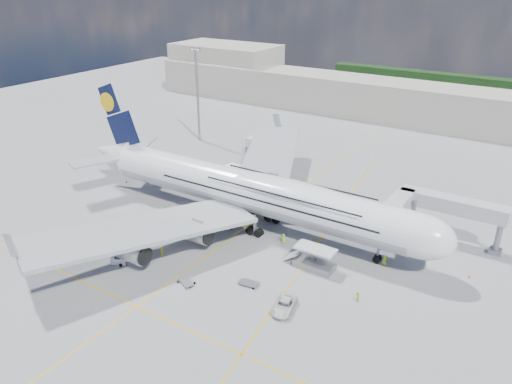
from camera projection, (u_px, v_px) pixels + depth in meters
The scene contains 31 objects.
ground at pixel (219, 247), 87.13m from camera, with size 300.00×300.00×0.00m, color gray.
taxi_line_main at pixel (219, 247), 87.13m from camera, with size 0.25×220.00×0.01m, color #DBA00B.
taxi_line_cross at pixel (137, 306), 71.73m from camera, with size 120.00×0.25×0.01m, color #DBA00B.
taxi_line_diag at pixel (317, 244), 87.96m from camera, with size 0.25×100.00×0.01m, color #DBA00B.
airliner at pixel (252, 192), 91.89m from camera, with size 77.26×79.15×23.71m.
jet_bridge at pixel (430, 207), 85.83m from camera, with size 18.80×12.10×8.50m.
cargo_loader at pixel (314, 261), 80.60m from camera, with size 8.53×3.20×3.67m.
light_mast at pixel (198, 94), 135.97m from camera, with size 3.00×0.70×25.50m.
terminal at pixel (397, 102), 157.79m from camera, with size 180.00×16.00×12.00m, color #B2AD9E.
hangar at pixel (226, 68), 194.72m from camera, with size 40.00×22.00×18.00m, color #B2AD9E.
dolly_row_a at pixel (129, 221), 95.18m from camera, with size 3.22×2.17×0.43m.
dolly_row_b at pixel (137, 232), 90.12m from camera, with size 2.81×1.90×1.63m.
dolly_row_c at pixel (192, 229), 91.18m from camera, with size 2.81×1.79×1.66m.
dolly_back at pixel (110, 232), 90.22m from camera, with size 2.97×2.29×1.67m.
dolly_nose_far at pixel (186, 282), 76.77m from camera, with size 3.25×2.73×0.42m.
dolly_nose_near at pixel (249, 283), 76.47m from camera, with size 3.21×1.93×0.45m.
baggage_tug at pixel (119, 260), 81.79m from camera, with size 2.67×1.92×1.52m.
catering_truck_inner at pixel (240, 177), 110.48m from camera, with size 7.78×3.40×4.55m.
catering_truck_outer at pixel (259, 148), 129.11m from camera, with size 7.58×3.62×4.36m.
service_van at pixel (284, 306), 70.65m from camera, with size 2.56×5.55×1.54m, color silver.
crew_nose at pixel (385, 261), 81.12m from camera, with size 0.69×0.45×1.89m, color #C4EB18.
crew_loader at pixel (357, 297), 72.36m from camera, with size 0.81×0.63×1.67m, color #CAF419.
crew_wing at pixel (156, 217), 95.56m from camera, with size 1.04×0.43×1.77m, color #E2F71A.
crew_van at pixel (283, 238), 88.00m from camera, with size 0.86×0.56×1.77m, color #92DD17.
crew_tug at pixel (161, 251), 84.01m from camera, with size 1.11×0.64×1.72m, color #ECFF1A.
cone_nose at pixel (469, 276), 78.30m from camera, with size 0.43×0.43×0.55m.
cone_wing_left_inner at pixel (296, 183), 112.34m from camera, with size 0.41×0.41×0.52m.
cone_wing_left_outer at pixel (239, 171), 118.98m from camera, with size 0.41×0.41×0.52m.
cone_wing_right_inner at pixel (203, 239), 89.10m from camera, with size 0.48×0.48×0.61m.
cone_wing_right_outer at pixel (54, 261), 82.30m from camera, with size 0.37×0.37×0.48m.
cone_tail at pixel (126, 181), 113.20m from camera, with size 0.46×0.46×0.58m.
Camera 1 is at (46.02, -60.30, 44.38)m, focal length 35.00 mm.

